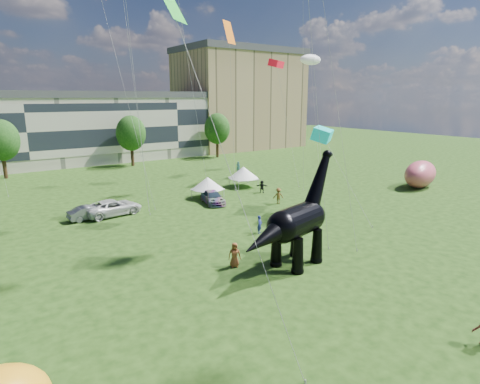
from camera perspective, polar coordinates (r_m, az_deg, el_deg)
ground at (r=26.89m, az=10.55°, el=-13.67°), size 220.00×220.00×0.00m
terrace_row at (r=79.23m, az=-28.57°, el=7.37°), size 78.00×11.00×12.00m
apartment_block at (r=99.68m, az=-0.09°, el=12.77°), size 28.00×18.00×22.00m
tree_mid_left at (r=69.88m, az=-30.91°, el=6.74°), size 5.20×5.20×9.44m
tree_mid_right at (r=74.18m, az=-15.27°, el=8.44°), size 5.20×5.20×9.44m
tree_far_right at (r=82.13m, az=-3.28°, el=9.32°), size 5.20×5.20×9.44m
dinosaur_sculpture at (r=29.19m, az=7.72°, el=-4.55°), size 10.36×4.00×8.46m
car_grey at (r=43.39m, az=-20.56°, el=-2.73°), size 4.38×1.77×1.41m
car_white at (r=44.04m, az=-17.61°, el=-2.10°), size 6.24×3.39×1.66m
car_dark at (r=46.76m, az=-3.92°, el=-0.76°), size 3.12×5.23×1.42m
gazebo_near at (r=48.94m, az=-4.63°, el=1.24°), size 4.53×4.53×2.63m
gazebo_far at (r=55.00m, az=0.49°, el=2.77°), size 4.60×4.60×2.81m
inflatable_pink at (r=60.15m, az=24.26°, el=2.35°), size 7.96×5.40×3.63m
visitors at (r=37.10m, az=-3.94°, el=-4.25°), size 48.40×46.46×1.87m
kites at (r=55.22m, az=-2.34°, el=23.09°), size 50.00×53.15×31.06m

